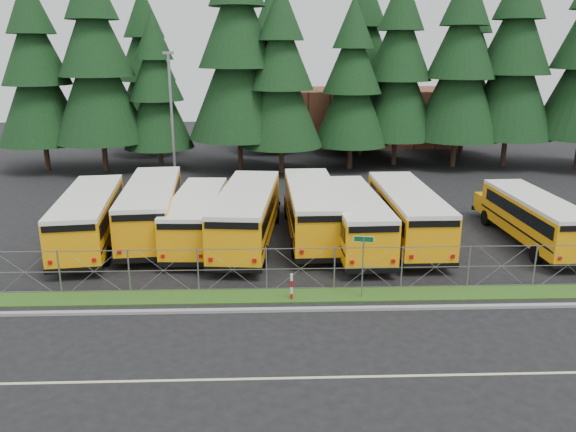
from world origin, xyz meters
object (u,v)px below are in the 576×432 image
object	(u,v)px
bus_2	(198,218)
striped_bollard	(292,287)
bus_3	(248,216)
bus_1	(153,210)
bus_5	(353,220)
light_standard	(172,120)
bus_4	(312,211)
bus_east	(531,220)
bus_0	(91,219)
bus_6	(405,215)
street_sign	(363,254)

from	to	relation	value
bus_2	striped_bollard	bearing A→B (deg)	-55.61
bus_3	striped_bollard	world-z (taller)	bus_3
bus_1	bus_5	distance (m)	11.28
striped_bollard	light_standard	distance (m)	20.32
bus_4	striped_bollard	bearing A→B (deg)	-101.22
bus_east	striped_bollard	bearing A→B (deg)	-154.23
bus_0	bus_3	bearing A→B (deg)	-7.13
bus_5	light_standard	xyz separation A→B (m)	(-11.29, 11.24, 4.05)
light_standard	bus_0	bearing A→B (deg)	-105.02
bus_5	bus_east	world-z (taller)	bus_5
bus_3	striped_bollard	bearing A→B (deg)	-68.81
bus_0	bus_2	bearing A→B (deg)	-3.93
bus_2	light_standard	bearing A→B (deg)	107.84
bus_6	striped_bollard	world-z (taller)	bus_6
bus_1	bus_4	size ratio (longest dim) A/B	1.02
bus_east	striped_bollard	size ratio (longest dim) A/B	8.59
bus_3	striped_bollard	size ratio (longest dim) A/B	9.82
street_sign	bus_0	bearing A→B (deg)	151.60
bus_5	light_standard	bearing A→B (deg)	132.99
striped_bollard	bus_0	bearing A→B (deg)	144.85
bus_6	bus_east	size ratio (longest dim) A/B	1.10
bus_0	bus_2	distance (m)	5.74
street_sign	bus_2	bearing A→B (deg)	135.68
bus_1	bus_3	size ratio (longest dim) A/B	1.00
bus_3	bus_4	world-z (taller)	bus_3
bus_6	bus_4	bearing A→B (deg)	169.62
bus_1	bus_east	world-z (taller)	bus_1
bus_1	light_standard	bearing A→B (deg)	86.15
bus_1	bus_3	xyz separation A→B (m)	(5.44, -1.40, -0.00)
light_standard	bus_5	bearing A→B (deg)	-44.88
bus_1	striped_bollard	distance (m)	11.67
bus_3	bus_5	size ratio (longest dim) A/B	1.06
bus_4	bus_2	bearing A→B (deg)	-175.29
bus_6	bus_east	distance (m)	6.82
bus_0	bus_5	bearing A→B (deg)	-9.43
bus_0	bus_east	bearing A→B (deg)	-8.58
street_sign	light_standard	bearing A→B (deg)	120.70
bus_3	bus_1	bearing A→B (deg)	171.17
bus_1	bus_2	xyz separation A→B (m)	(2.67, -1.09, -0.18)
bus_5	bus_4	bearing A→B (deg)	141.84
bus_east	bus_2	bearing A→B (deg)	175.74
striped_bollard	light_standard	xyz separation A→B (m)	(-7.70, 18.16, 4.90)
bus_0	bus_6	bearing A→B (deg)	-6.96
bus_4	bus_6	distance (m)	5.19
bus_2	bus_0	bearing A→B (deg)	-174.20
bus_1	bus_6	size ratio (longest dim) A/B	1.03
bus_1	bus_0	bearing A→B (deg)	-160.00
bus_0	bus_6	world-z (taller)	bus_6
bus_6	bus_east	world-z (taller)	bus_6
bus_2	light_standard	size ratio (longest dim) A/B	1.03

